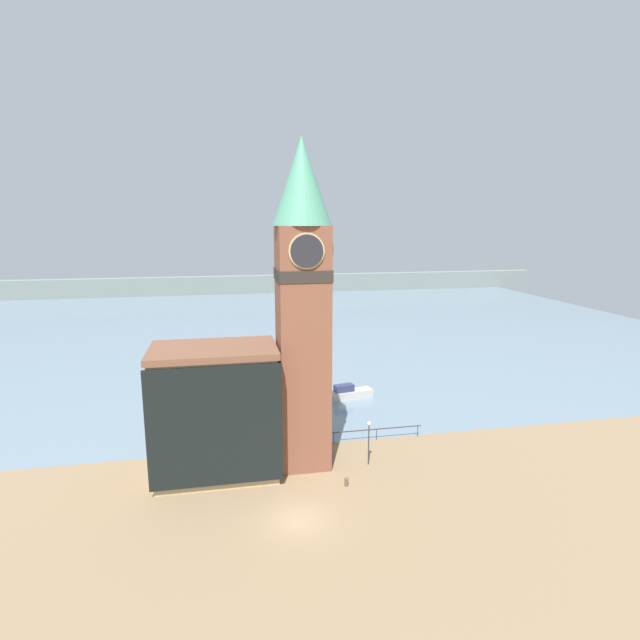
% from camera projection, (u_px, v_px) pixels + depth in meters
% --- Properties ---
extents(ground_plane, '(160.00, 160.00, 0.00)m').
position_uv_depth(ground_plane, '(298.00, 520.00, 33.77)').
color(ground_plane, '#846B4C').
extents(water, '(160.00, 120.00, 0.00)m').
position_uv_depth(water, '(245.00, 320.00, 102.49)').
color(water, slate).
rests_on(water, ground_plane).
extents(far_shoreline, '(180.00, 3.00, 5.00)m').
position_uv_depth(far_shoreline, '(238.00, 285.00, 140.51)').
color(far_shoreline, slate).
rests_on(far_shoreline, water).
extents(pier_railing, '(8.70, 0.08, 1.09)m').
position_uv_depth(pier_railing, '(377.00, 430.00, 46.04)').
color(pier_railing, '#333338').
rests_on(pier_railing, ground_plane).
extents(clock_tower, '(4.56, 4.56, 26.16)m').
position_uv_depth(clock_tower, '(303.00, 299.00, 39.22)').
color(clock_tower, brown).
rests_on(clock_tower, ground_plane).
extents(pier_building, '(9.79, 6.39, 10.41)m').
position_uv_depth(pier_building, '(216.00, 411.00, 39.16)').
color(pier_building, tan).
rests_on(pier_building, ground_plane).
extents(boat_near, '(5.19, 2.43, 1.68)m').
position_uv_depth(boat_near, '(350.00, 393.00, 57.09)').
color(boat_near, '#B7B2A8').
rests_on(boat_near, water).
extents(mooring_bollard_near, '(0.30, 0.30, 0.74)m').
position_uv_depth(mooring_bollard_near, '(346.00, 481.00, 38.07)').
color(mooring_bollard_near, brown).
rests_on(mooring_bollard_near, ground_plane).
extents(lamp_post, '(0.32, 0.32, 3.78)m').
position_uv_depth(lamp_post, '(369.00, 435.00, 41.03)').
color(lamp_post, '#2D2D33').
rests_on(lamp_post, ground_plane).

